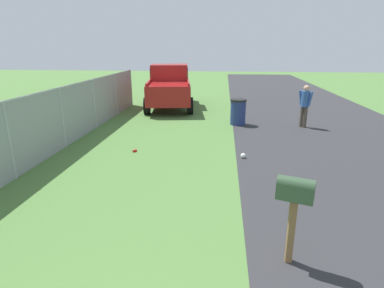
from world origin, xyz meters
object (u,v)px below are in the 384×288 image
Objects in this scene: pickup_truck at (169,85)px; pedestrian at (305,103)px; mailbox at (295,196)px; trash_bin at (238,112)px.

pickup_truck is 3.16× the size of pedestrian.
pickup_truck is at bearing -77.57° from pedestrian.
pedestrian is (-3.61, -5.75, -0.19)m from pickup_truck.
mailbox is 0.26× the size of pickup_truck.
pickup_truck is at bearing 43.84° from trash_bin.
pickup_truck is (11.66, 3.69, 0.07)m from mailbox.
pedestrian reaches higher than mailbox.
pedestrian reaches higher than trash_bin.
pickup_truck reaches higher than pedestrian.
pickup_truck reaches higher than trash_bin.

